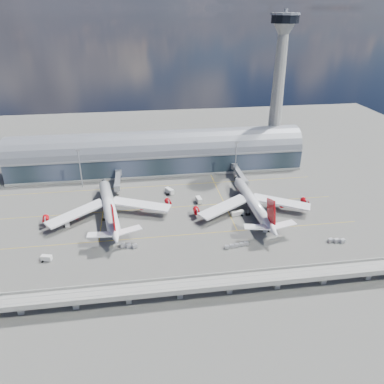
{
  "coord_description": "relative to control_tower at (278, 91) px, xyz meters",
  "views": [
    {
      "loc": [
        -11.72,
        -169.28,
        103.26
      ],
      "look_at": [
        14.27,
        10.0,
        14.0
      ],
      "focal_mm": 35.0,
      "sensor_mm": 36.0,
      "label": 1
    }
  ],
  "objects": [
    {
      "name": "airliner_left",
      "position": [
        -115.58,
        -70.3,
        -45.28
      ],
      "size": [
        69.3,
        72.91,
        22.24
      ],
      "rotation": [
        0.0,
        0.0,
        0.15
      ],
      "color": "white",
      "rests_on": "ground"
    },
    {
      "name": "cargo_train_0",
      "position": [
        -105.25,
        -100.32,
        -50.65
      ],
      "size": [
        8.62,
        3.69,
        1.89
      ],
      "rotation": [
        0.0,
        0.0,
        1.81
      ],
      "color": "gray",
      "rests_on": "ground"
    },
    {
      "name": "service_truck_1",
      "position": [
        -142.21,
        -105.42,
        -50.25
      ],
      "size": [
        5.12,
        3.23,
        2.75
      ],
      "rotation": [
        0.0,
        0.0,
        1.33
      ],
      "color": "silver",
      "rests_on": "ground"
    },
    {
      "name": "cargo_train_1",
      "position": [
        -53.95,
        -107.15,
        -50.77
      ],
      "size": [
        12.53,
        3.59,
        1.65
      ],
      "rotation": [
        0.0,
        0.0,
        1.4
      ],
      "color": "gray",
      "rests_on": "ground"
    },
    {
      "name": "ground",
      "position": [
        -85.0,
        -83.0,
        -51.64
      ],
      "size": [
        500.0,
        500.0,
        0.0
      ],
      "primitive_type": "plane",
      "color": "#474744",
      "rests_on": "ground"
    },
    {
      "name": "service_truck_3",
      "position": [
        -35.44,
        -94.93,
        -50.3
      ],
      "size": [
        4.16,
        5.76,
        2.6
      ],
      "rotation": [
        0.0,
        0.0,
        -0.44
      ],
      "color": "silver",
      "rests_on": "ground"
    },
    {
      "name": "airliner_right",
      "position": [
        -36.87,
        -75.73,
        -45.88
      ],
      "size": [
        66.89,
        69.9,
        22.2
      ],
      "rotation": [
        0.0,
        0.0,
        0.03
      ],
      "color": "white",
      "rests_on": "ground"
    },
    {
      "name": "service_truck_2",
      "position": [
        -46.07,
        -77.61,
        -50.25
      ],
      "size": [
        7.57,
        3.34,
        2.65
      ],
      "rotation": [
        0.0,
        0.0,
        1.75
      ],
      "color": "silver",
      "rests_on": "ground"
    },
    {
      "name": "cargo_train_2",
      "position": [
        -4.61,
        -110.44,
        -50.66
      ],
      "size": [
        8.56,
        3.64,
        1.87
      ],
      "rotation": [
        0.0,
        0.0,
        1.8
      ],
      "color": "gray",
      "rests_on": "ground"
    },
    {
      "name": "terminal",
      "position": [
        -85.0,
        -5.01,
        -40.3
      ],
      "size": [
        200.0,
        30.0,
        28.0
      ],
      "color": "#1D2931",
      "rests_on": "ground"
    },
    {
      "name": "taxi_lines",
      "position": [
        -85.0,
        -60.89,
        -51.63
      ],
      "size": [
        200.0,
        80.12,
        0.01
      ],
      "color": "gold",
      "rests_on": "ground"
    },
    {
      "name": "service_truck_5",
      "position": [
        -80.74,
        -44.94,
        -49.97
      ],
      "size": [
        5.6,
        7.11,
        3.25
      ],
      "rotation": [
        0.0,
        0.0,
        0.52
      ],
      "color": "silver",
      "rests_on": "ground"
    },
    {
      "name": "guideway",
      "position": [
        -85.0,
        -138.0,
        -46.34
      ],
      "size": [
        220.0,
        8.5,
        7.2
      ],
      "color": "gray",
      "rests_on": "ground"
    },
    {
      "name": "jet_bridge_right",
      "position": [
        -33.42,
        -31.82,
        -46.46
      ],
      "size": [
        4.4,
        32.0,
        7.25
      ],
      "color": "gray",
      "rests_on": "ground"
    },
    {
      "name": "service_truck_4",
      "position": [
        -64.69,
        -59.41,
        -49.98
      ],
      "size": [
        3.44,
        5.97,
        3.29
      ],
      "rotation": [
        0.0,
        0.0,
        0.14
      ],
      "color": "silver",
      "rests_on": "ground"
    },
    {
      "name": "floodlight_mast_right",
      "position": [
        -35.0,
        -28.0,
        -38.0
      ],
      "size": [
        3.0,
        0.7,
        25.7
      ],
      "color": "gray",
      "rests_on": "ground"
    },
    {
      "name": "jet_bridge_left",
      "position": [
        -112.43,
        -29.88,
        -46.46
      ],
      "size": [
        4.4,
        28.0,
        7.25
      ],
      "color": "gray",
      "rests_on": "ground"
    },
    {
      "name": "control_tower",
      "position": [
        0.0,
        0.0,
        0.0
      ],
      "size": [
        19.0,
        19.0,
        103.0
      ],
      "color": "gray",
      "rests_on": "ground"
    },
    {
      "name": "floodlight_mast_left",
      "position": [
        -135.0,
        -28.0,
        -38.0
      ],
      "size": [
        3.0,
        0.7,
        25.7
      ],
      "color": "gray",
      "rests_on": "ground"
    },
    {
      "name": "service_truck_0",
      "position": [
        -137.74,
        -74.54,
        -50.2
      ],
      "size": [
        3.46,
        7.02,
        2.79
      ],
      "rotation": [
        0.0,
        0.0,
        0.19
      ],
      "color": "silver",
      "rests_on": "ground"
    }
  ]
}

